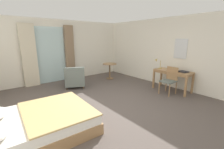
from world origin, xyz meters
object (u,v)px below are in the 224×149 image
(closed_book, at_px, (183,72))
(desk_chair, at_px, (170,79))
(writing_desk, at_px, (173,73))
(armchair_by_window, at_px, (75,79))
(desk_lamp, at_px, (157,62))
(bed, at_px, (37,123))
(round_cafe_table, at_px, (110,68))

(closed_book, bearing_deg, desk_chair, 160.27)
(writing_desk, distance_m, armchair_by_window, 3.69)
(desk_lamp, height_order, armchair_by_window, desk_lamp)
(desk_lamp, relative_size, closed_book, 1.53)
(bed, xyz_separation_m, armchair_by_window, (1.91, 2.32, 0.09))
(writing_desk, bearing_deg, desk_chair, -163.74)
(desk_chair, height_order, armchair_by_window, desk_chair)
(desk_lamp, bearing_deg, closed_book, -79.31)
(desk_lamp, height_order, round_cafe_table, desk_lamp)
(closed_book, relative_size, armchair_by_window, 0.28)
(bed, bearing_deg, desk_lamp, 4.44)
(armchair_by_window, xyz_separation_m, round_cafe_table, (1.87, 0.20, 0.20))
(writing_desk, distance_m, closed_book, 0.38)
(writing_desk, xyz_separation_m, closed_book, (0.04, -0.36, 0.11))
(desk_chair, distance_m, armchair_by_window, 3.51)
(bed, height_order, round_cafe_table, bed)
(bed, relative_size, writing_desk, 1.58)
(armchair_by_window, bearing_deg, desk_chair, -49.49)
(desk_lamp, height_order, closed_book, desk_lamp)
(writing_desk, height_order, closed_book, closed_book)
(writing_desk, distance_m, desk_lamp, 0.70)
(desk_lamp, bearing_deg, armchair_by_window, 141.43)
(writing_desk, height_order, desk_lamp, desk_lamp)
(desk_chair, xyz_separation_m, armchair_by_window, (-2.28, 2.67, -0.18))
(closed_book, relative_size, round_cafe_table, 0.38)
(bed, relative_size, desk_chair, 2.24)
(desk_chair, height_order, desk_lamp, desk_lamp)
(bed, bearing_deg, writing_desk, -3.06)
(desk_chair, distance_m, closed_book, 0.53)
(round_cafe_table, bearing_deg, desk_chair, -81.82)
(bed, xyz_separation_m, desk_lamp, (4.39, 0.34, 0.78))
(writing_desk, height_order, armchair_by_window, armchair_by_window)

